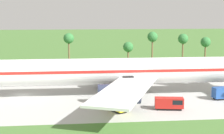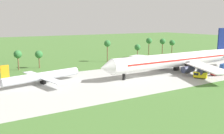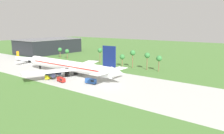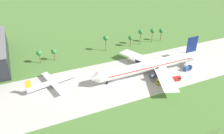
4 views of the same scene
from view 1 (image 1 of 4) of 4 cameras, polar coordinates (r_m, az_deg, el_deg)
name	(u,v)px [view 1 (image 1 of 4)]	position (r m, az deg, el deg)	size (l,w,h in m)	color
ground_plane	(23,95)	(82.19, -14.63, -4.55)	(600.00, 600.00, 0.00)	#477233
taxiway_strip	(23,95)	(82.19, -14.63, -4.54)	(320.00, 44.00, 0.02)	#B2B2AD
jet_airliner	(119,71)	(78.76, 1.22, -0.74)	(78.10, 56.61, 18.84)	white
baggage_tug	(170,103)	(68.66, 9.62, -5.96)	(5.82, 2.91, 2.40)	black
fuel_truck	(116,104)	(66.84, 0.67, -6.21)	(4.14, 5.34, 2.48)	black
palm_tree_row	(92,43)	(119.09, -3.36, 3.94)	(99.35, 3.60, 12.18)	brown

